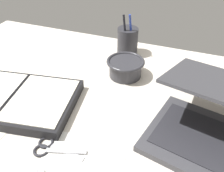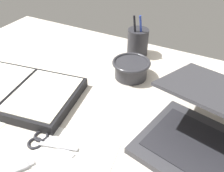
% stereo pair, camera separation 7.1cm
% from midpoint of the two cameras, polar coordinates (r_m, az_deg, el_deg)
% --- Properties ---
extents(desk_top, '(1.40, 1.00, 0.02)m').
position_cam_midpoint_polar(desk_top, '(0.73, -2.75, -7.34)').
color(desk_top, beige).
rests_on(desk_top, ground).
extents(laptop, '(0.38, 0.38, 0.16)m').
position_cam_midpoint_polar(laptop, '(0.66, 25.72, -10.17)').
color(laptop, '#38383D').
rests_on(laptop, desk_top).
extents(bowl, '(0.13, 0.13, 0.06)m').
position_cam_midpoint_polar(bowl, '(0.86, 6.76, 3.97)').
color(bowl, '#2D2D33').
rests_on(bowl, desk_top).
extents(pen_cup, '(0.08, 0.08, 0.17)m').
position_cam_midpoint_polar(pen_cup, '(0.99, 7.99, 9.85)').
color(pen_cup, '#28282D').
rests_on(pen_cup, desk_top).
extents(planner, '(0.40, 0.29, 0.03)m').
position_cam_midpoint_polar(planner, '(0.82, -18.27, -1.34)').
color(planner, black).
rests_on(planner, desk_top).
extents(scissors, '(0.13, 0.06, 0.01)m').
position_cam_midpoint_polar(scissors, '(0.66, -12.48, -12.37)').
color(scissors, '#B7B7BC').
rests_on(scissors, desk_top).
extents(usb_drive, '(0.05, 0.07, 0.01)m').
position_cam_midpoint_polar(usb_drive, '(0.62, -17.82, -17.81)').
color(usb_drive, '#99999E').
rests_on(usb_drive, desk_top).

